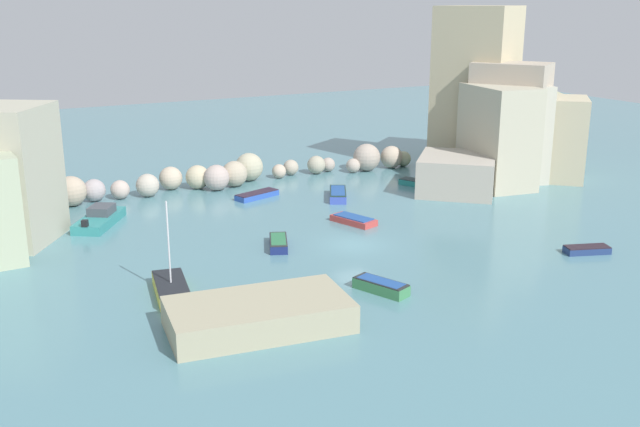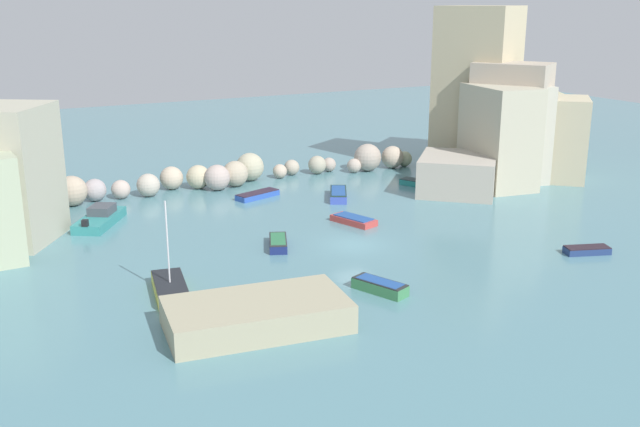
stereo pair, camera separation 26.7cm
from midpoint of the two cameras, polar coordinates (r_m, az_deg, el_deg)
The scene contains 13 objects.
cove_water at distance 51.81m, azimuth 2.73°, elevation -2.44°, with size 160.00×160.00×0.00m, color slate.
cliff_headland_right at distance 75.00m, azimuth 13.86°, elevation 7.02°, with size 22.38×20.50×16.08m.
rock_breakwater at distance 69.11m, azimuth -5.59°, elevation 3.23°, with size 35.22×4.59×2.73m.
stone_dock at distance 38.84m, azimuth -4.71°, elevation -7.81°, with size 9.40×4.91×1.53m, color tan.
moored_boat_0 at distance 43.91m, azimuth -11.37°, elevation -5.68°, with size 2.59×4.98×5.67m.
moored_boat_1 at distance 43.58m, azimuth 4.84°, elevation -5.63°, with size 2.36×3.59×0.71m.
moored_boat_2 at distance 64.22m, azimuth -4.75°, elevation 1.45°, with size 4.25×2.48×0.52m.
moored_boat_3 at distance 58.76m, azimuth -16.56°, elevation -0.35°, with size 4.97×6.04×1.37m.
moored_boat_4 at distance 56.69m, azimuth 2.76°, elevation -0.51°, with size 2.59×3.93×0.54m.
moored_boat_5 at distance 53.15m, azimuth 20.13°, elevation -2.68°, with size 3.22×2.05×0.50m.
moored_boat_6 at distance 63.80m, azimuth 1.55°, elevation 1.51°, with size 3.23×4.35×0.72m.
moored_boat_7 at distance 51.23m, azimuth -3.12°, elevation -2.27°, with size 2.41×3.52×0.64m.
moored_boat_8 at distance 68.91m, azimuth 7.42°, elevation 2.41°, with size 2.25×2.79×0.57m.
Camera 2 is at (-24.78, -42.40, 16.52)m, focal length 41.27 mm.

